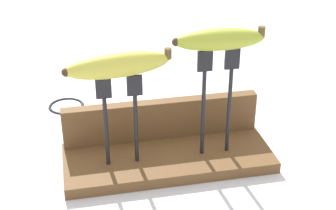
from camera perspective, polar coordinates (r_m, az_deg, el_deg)
The scene contains 8 objects.
ground_plane at distance 0.94m, azimuth -0.00°, elevation -6.55°, with size 3.00×3.00×0.00m, color silver.
wooden_board at distance 0.93m, azimuth -0.00°, elevation -6.02°, with size 0.38×0.15×0.02m, color brown.
board_backstop at distance 0.96m, azimuth -0.76°, elevation -1.58°, with size 0.37×0.02×0.08m, color brown.
fork_stand_left at distance 0.85m, azimuth -5.40°, elevation -0.85°, with size 0.08×0.01×0.17m.
fork_stand_right at distance 0.88m, azimuth 5.55°, elevation 1.28°, with size 0.07×0.01×0.20m.
banana_raised_left at distance 0.82m, azimuth -5.67°, elevation 4.50°, with size 0.18×0.06×0.04m.
banana_raised_right at distance 0.84m, azimuth 5.86°, elevation 7.39°, with size 0.16×0.04×0.04m.
wire_coil at distance 1.15m, azimuth -11.42°, elevation -0.00°, with size 0.08×0.08×0.01m, color black.
Camera 1 is at (-0.16, -0.76, 0.53)m, focal length 53.97 mm.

